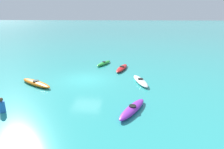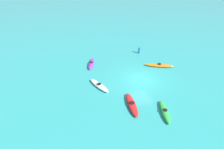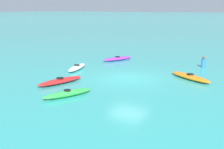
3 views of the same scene
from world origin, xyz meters
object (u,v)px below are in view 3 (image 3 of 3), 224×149
object	(u,v)px
kayak_purple	(117,59)
person_near_shore	(203,63)
kayak_white	(77,67)
kayak_orange	(190,77)
kayak_red	(60,81)
kayak_green	(67,93)

from	to	relation	value
kayak_purple	person_near_shore	distance (m)	7.34
kayak_white	person_near_shore	size ratio (longest dim) A/B	3.49
kayak_white	kayak_purple	xyz separation A→B (m)	(4.95, -0.59, -0.00)
kayak_purple	person_near_shore	size ratio (longest dim) A/B	3.40
kayak_orange	person_near_shore	size ratio (longest dim) A/B	3.83
kayak_white	kayak_red	xyz separation A→B (m)	(-3.85, -1.77, -0.00)
kayak_green	kayak_red	size ratio (longest dim) A/B	0.87
kayak_white	person_near_shore	bearing A→B (deg)	-53.18
kayak_green	person_near_shore	bearing A→B (deg)	-18.79
kayak_green	kayak_white	xyz separation A→B (m)	(5.70, 3.92, 0.00)
kayak_purple	kayak_red	size ratio (longest dim) A/B	0.91
kayak_purple	person_near_shore	xyz separation A→B (m)	(0.93, -7.27, 0.22)
kayak_red	person_near_shore	xyz separation A→B (m)	(9.73, -6.09, 0.22)
kayak_purple	person_near_shore	bearing A→B (deg)	-82.70
kayak_red	person_near_shore	bearing A→B (deg)	-32.04
kayak_orange	kayak_white	world-z (taller)	same
kayak_purple	kayak_red	world-z (taller)	same
kayak_green	person_near_shore	distance (m)	12.23
person_near_shore	kayak_green	bearing A→B (deg)	161.21
kayak_green	kayak_red	world-z (taller)	same
kayak_green	kayak_red	bearing A→B (deg)	49.40
kayak_orange	kayak_white	bearing A→B (deg)	100.07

